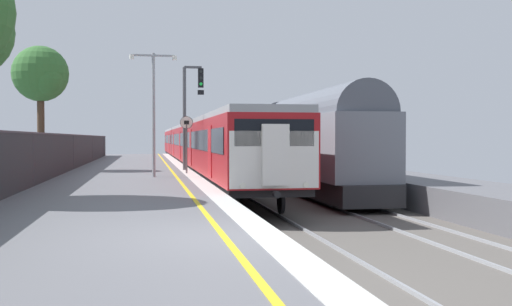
{
  "coord_description": "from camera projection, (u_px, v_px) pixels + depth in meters",
  "views": [
    {
      "loc": [
        -1.63,
        -10.13,
        1.65
      ],
      "look_at": [
        1.63,
        7.83,
        1.21
      ],
      "focal_mm": 42.6,
      "sensor_mm": 36.0,
      "label": 1
    }
  ],
  "objects": [
    {
      "name": "signal_gantry",
      "position": [
        189.0,
        105.0,
        31.55
      ],
      "size": [
        1.1,
        0.24,
        5.41
      ],
      "color": "#47474C",
      "rests_on": "ground"
    },
    {
      "name": "platform_lamp_mid",
      "position": [
        154.0,
        103.0,
        25.85
      ],
      "size": [
        2.0,
        0.2,
        5.28
      ],
      "color": "#93999E",
      "rests_on": "ground"
    },
    {
      "name": "freight_train_adjacent_track",
      "position": [
        284.0,
        140.0,
        34.35
      ],
      "size": [
        2.6,
        27.61,
        4.71
      ],
      "color": "#232326",
      "rests_on": "ground"
    },
    {
      "name": "commuter_train_at_platform",
      "position": [
        195.0,
        143.0,
        46.99
      ],
      "size": [
        2.83,
        59.79,
        3.81
      ],
      "color": "maroon",
      "rests_on": "ground"
    },
    {
      "name": "background_tree_left",
      "position": [
        41.0,
        76.0,
        31.04
      ],
      "size": [
        2.85,
        2.85,
        6.4
      ],
      "color": "#473323",
      "rests_on": "ground"
    },
    {
      "name": "ground",
      "position": [
        390.0,
        265.0,
        10.79
      ],
      "size": [
        17.4,
        110.0,
        1.21
      ],
      "color": "slate"
    },
    {
      "name": "speed_limit_sign",
      "position": [
        187.0,
        137.0,
        28.47
      ],
      "size": [
        0.59,
        0.08,
        2.69
      ],
      "color": "#59595B",
      "rests_on": "ground"
    }
  ]
}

